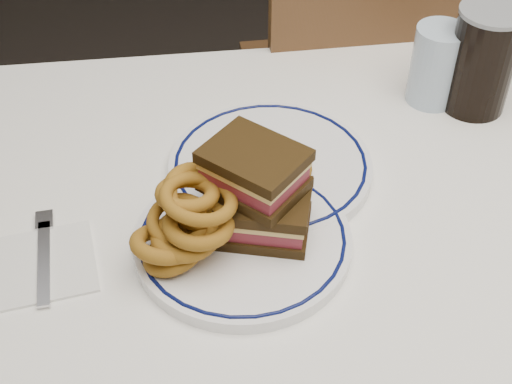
{
  "coord_description": "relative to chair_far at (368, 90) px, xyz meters",
  "views": [
    {
      "loc": [
        -0.28,
        -0.65,
        1.41
      ],
      "look_at": [
        -0.21,
        -0.05,
        0.85
      ],
      "focal_mm": 50.0,
      "sensor_mm": 36.0,
      "label": 1
    }
  ],
  "objects": [
    {
      "name": "dining_table",
      "position": [
        -0.11,
        -0.56,
        0.09
      ],
      "size": [
        1.27,
        0.87,
        0.75
      ],
      "color": "white",
      "rests_on": "floor"
    },
    {
      "name": "chair_far",
      "position": [
        0.0,
        0.0,
        0.0
      ],
      "size": [
        0.48,
        0.48,
        1.01
      ],
      "color": "#4C3218",
      "rests_on": "floor"
    },
    {
      "name": "main_plate",
      "position": [
        -0.33,
        -0.6,
        0.21
      ],
      "size": [
        0.27,
        0.27,
        0.02
      ],
      "color": "white",
      "rests_on": "dining_table"
    },
    {
      "name": "reuben_sandwich",
      "position": [
        -0.31,
        -0.59,
        0.28
      ],
      "size": [
        0.15,
        0.14,
        0.12
      ],
      "color": "black",
      "rests_on": "main_plate"
    },
    {
      "name": "onion_rings_main",
      "position": [
        -0.4,
        -0.61,
        0.27
      ],
      "size": [
        0.14,
        0.13,
        0.12
      ],
      "color": "#68390D",
      "rests_on": "main_plate"
    },
    {
      "name": "ketchup_ramekin",
      "position": [
        -0.35,
        -0.51,
        0.24
      ],
      "size": [
        0.06,
        0.06,
        0.04
      ],
      "color": "white",
      "rests_on": "main_plate"
    },
    {
      "name": "beer_mug",
      "position": [
        0.07,
        -0.34,
        0.28
      ],
      "size": [
        0.14,
        0.1,
        0.17
      ],
      "color": "black",
      "rests_on": "dining_table"
    },
    {
      "name": "water_glass",
      "position": [
        0.0,
        -0.32,
        0.26
      ],
      "size": [
        0.08,
        0.08,
        0.13
      ],
      "primitive_type": "cylinder",
      "color": "#ABC4DD",
      "rests_on": "dining_table"
    },
    {
      "name": "far_plate",
      "position": [
        -0.28,
        -0.46,
        0.21
      ],
      "size": [
        0.29,
        0.29,
        0.02
      ],
      "color": "white",
      "rests_on": "dining_table"
    },
    {
      "name": "onion_rings_far",
      "position": [
        -0.27,
        -0.49,
        0.23
      ],
      "size": [
        0.1,
        0.09,
        0.04
      ],
      "color": "#68390D",
      "rests_on": "far_plate"
    },
    {
      "name": "napkin_fork",
      "position": [
        -0.58,
        -0.6,
        0.2
      ],
      "size": [
        0.14,
        0.16,
        0.01
      ],
      "color": "white",
      "rests_on": "dining_table"
    }
  ]
}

